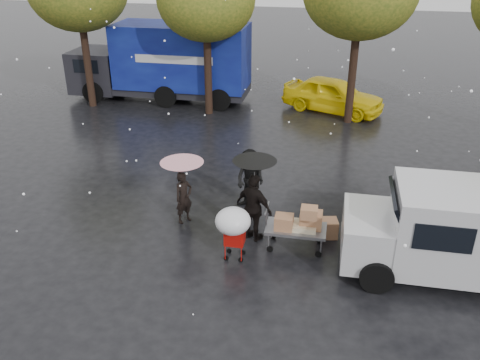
% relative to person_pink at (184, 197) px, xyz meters
% --- Properties ---
extents(ground, '(90.00, 90.00, 0.00)m').
position_rel_person_pink_xyz_m(ground, '(1.88, -0.87, -0.74)').
color(ground, black).
rests_on(ground, ground).
extents(person_pink, '(0.61, 0.64, 1.48)m').
position_rel_person_pink_xyz_m(person_pink, '(0.00, 0.00, 0.00)').
color(person_pink, black).
rests_on(person_pink, ground).
extents(person_middle, '(1.12, 1.04, 1.84)m').
position_rel_person_pink_xyz_m(person_middle, '(1.65, 0.98, 0.18)').
color(person_middle, black).
rests_on(person_middle, ground).
extents(person_black, '(1.16, 0.90, 1.84)m').
position_rel_person_pink_xyz_m(person_black, '(2.01, -0.51, 0.18)').
color(person_black, black).
rests_on(person_black, ground).
extents(umbrella_pink, '(1.15, 1.15, 1.79)m').
position_rel_person_pink_xyz_m(umbrella_pink, '(0.00, -0.00, 0.90)').
color(umbrella_pink, '#4C4C4C').
rests_on(umbrella_pink, ground).
extents(umbrella_black, '(1.09, 1.09, 2.23)m').
position_rel_person_pink_xyz_m(umbrella_black, '(2.01, -0.51, 1.34)').
color(umbrella_black, '#4C4C4C').
rests_on(umbrella_black, ground).
extents(vendor_cart, '(1.52, 0.80, 1.27)m').
position_rel_person_pink_xyz_m(vendor_cart, '(3.20, -0.72, -0.01)').
color(vendor_cart, slate).
rests_on(vendor_cart, ground).
extents(shopping_cart, '(0.84, 0.84, 1.46)m').
position_rel_person_pink_xyz_m(shopping_cart, '(1.70, -1.60, 0.32)').
color(shopping_cart, red).
rests_on(shopping_cart, ground).
extents(white_van, '(4.91, 2.18, 2.20)m').
position_rel_person_pink_xyz_m(white_van, '(6.85, -1.14, 0.42)').
color(white_van, silver).
rests_on(white_van, ground).
extents(blue_truck, '(8.30, 2.60, 3.50)m').
position_rel_person_pink_xyz_m(blue_truck, '(-4.07, 10.72, 1.02)').
color(blue_truck, '#0B105F').
rests_on(blue_truck, ground).
extents(box_ground_near, '(0.61, 0.53, 0.48)m').
position_rel_person_pink_xyz_m(box_ground_near, '(3.87, -0.03, -0.50)').
color(box_ground_near, '#976442').
rests_on(box_ground_near, ground).
extents(box_ground_far, '(0.51, 0.46, 0.33)m').
position_rel_person_pink_xyz_m(box_ground_far, '(4.63, 1.33, -0.57)').
color(box_ground_far, '#976442').
rests_on(box_ground_far, ground).
extents(yellow_taxi, '(4.76, 3.28, 1.51)m').
position_rel_person_pink_xyz_m(yellow_taxi, '(3.68, 10.41, 0.01)').
color(yellow_taxi, yellow).
rests_on(yellow_taxi, ground).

